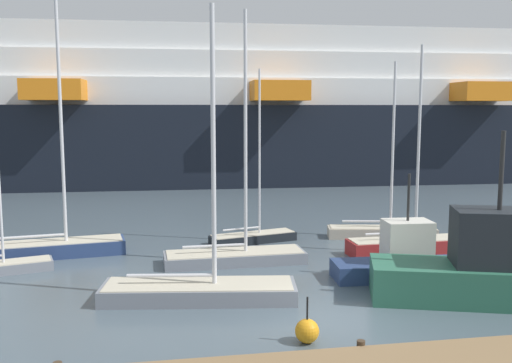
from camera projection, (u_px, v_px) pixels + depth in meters
name	position (u px, v px, depth m)	size (l,w,h in m)	color
ground_plane	(327.00, 322.00, 19.31)	(600.00, 600.00, 0.00)	#4C5B66
sailboat_0	(253.00, 234.00, 30.79)	(4.89, 2.39, 9.29)	black
sailboat_2	(199.00, 287.00, 21.48)	(7.54, 3.02, 10.94)	gray
sailboat_3	(406.00, 244.00, 28.23)	(5.93, 1.73, 10.25)	maroon
sailboat_4	(235.00, 253.00, 26.59)	(6.64, 2.11, 11.62)	gray
sailboat_6	(382.00, 229.00, 31.86)	(6.15, 2.51, 9.75)	#BCB29E
sailboat_7	(55.00, 244.00, 27.91)	(6.86, 2.71, 13.30)	navy
fishing_boat_1	(402.00, 259.00, 24.19)	(5.81, 2.15, 4.50)	navy
fishing_boat_2	(488.00, 269.00, 21.16)	(8.66, 4.91, 6.42)	#2D6B51
channel_buoy_0	(307.00, 331.00, 17.54)	(0.76, 0.76, 1.47)	orange
cruise_ship	(74.00, 112.00, 57.63)	(137.72, 24.94, 21.81)	black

